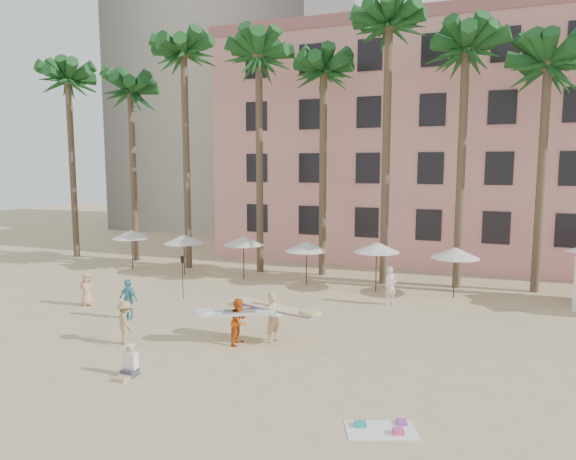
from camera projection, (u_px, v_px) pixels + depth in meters
The scene contains 10 objects.
ground at pixel (214, 368), 17.29m from camera, with size 120.00×120.00×0.00m, color #D1B789.
pink_hotel at pixel (469, 149), 37.86m from camera, with size 35.00×14.00×16.00m, color #FAA798.
palm_row at pixel (346, 57), 29.37m from camera, with size 44.40×5.40×16.30m.
umbrella_row at pixel (274, 243), 29.64m from camera, with size 22.50×2.70×2.73m.
beach_towel at pixel (383, 429), 13.24m from camera, with size 2.04×1.59×0.14m.
carrier_yellow at pixel (273, 315), 19.71m from camera, with size 3.15×0.82×1.94m.
carrier_white at pixel (239, 320), 19.50m from camera, with size 2.88×1.61×1.77m.
beachgoers at pixel (173, 301), 22.44m from camera, with size 14.57×10.13×1.90m.
paddle at pixel (183, 272), 26.03m from camera, with size 0.18×0.04×2.23m.
seated_man at pixel (129, 366), 16.57m from camera, with size 0.46×0.80×1.03m.
Camera 1 is at (8.30, -14.56, 6.79)m, focal length 32.00 mm.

